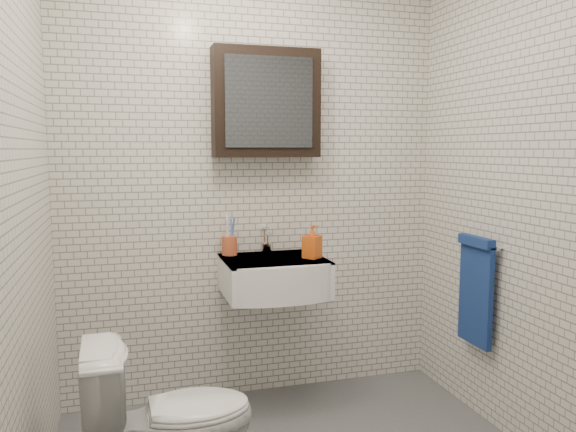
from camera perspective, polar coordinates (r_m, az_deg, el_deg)
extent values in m
cube|color=silver|center=(3.24, -3.36, 3.35)|extent=(2.20, 0.02, 2.50)
cube|color=silver|center=(1.38, 15.68, -1.57)|extent=(2.20, 0.02, 2.50)
cube|color=silver|center=(2.20, -26.08, 1.03)|extent=(0.02, 2.00, 2.50)
cube|color=silver|center=(2.83, 23.92, 2.28)|extent=(0.02, 2.00, 2.50)
cube|color=white|center=(3.11, -1.46, -6.11)|extent=(0.55, 0.45, 0.20)
cylinder|color=silver|center=(3.11, -1.56, -4.45)|extent=(0.31, 0.31, 0.02)
cylinder|color=silver|center=(3.11, -1.56, -4.30)|extent=(0.04, 0.04, 0.01)
cube|color=white|center=(3.09, -1.46, -4.39)|extent=(0.55, 0.45, 0.01)
cylinder|color=silver|center=(3.24, -2.21, -3.24)|extent=(0.06, 0.06, 0.06)
cylinder|color=silver|center=(3.23, -2.22, -2.19)|extent=(0.03, 0.03, 0.08)
cylinder|color=silver|center=(3.17, -1.96, -1.82)|extent=(0.02, 0.12, 0.02)
cube|color=silver|center=(3.25, -2.35, -1.15)|extent=(0.02, 0.09, 0.01)
cube|color=black|center=(3.19, -2.24, 11.39)|extent=(0.60, 0.14, 0.60)
cube|color=#3F444C|center=(3.12, -1.89, 11.50)|extent=(0.49, 0.01, 0.49)
cylinder|color=silver|center=(3.11, 18.94, -2.70)|extent=(0.02, 0.30, 0.02)
cylinder|color=silver|center=(3.23, 17.92, -2.33)|extent=(0.04, 0.02, 0.02)
cylinder|color=silver|center=(3.02, 20.66, -3.05)|extent=(0.04, 0.02, 0.02)
cube|color=navy|center=(3.16, 18.53, -7.55)|extent=(0.03, 0.26, 0.54)
cube|color=navy|center=(3.10, 18.58, -2.46)|extent=(0.05, 0.26, 0.05)
cylinder|color=#B64F2D|center=(3.19, -5.96, -3.00)|extent=(0.11, 0.11, 0.11)
cylinder|color=white|center=(3.16, -6.23, -1.79)|extent=(0.02, 0.03, 0.21)
cylinder|color=#4365D7|center=(3.17, -5.71, -1.96)|extent=(0.02, 0.02, 0.18)
cylinder|color=white|center=(3.19, -6.12, -1.62)|extent=(0.02, 0.04, 0.22)
cylinder|color=#4365D7|center=(3.19, -5.66, -1.80)|extent=(0.03, 0.04, 0.19)
imported|color=orange|center=(3.07, 2.47, -2.61)|extent=(0.12, 0.12, 0.18)
imported|color=white|center=(2.49, -11.81, -19.58)|extent=(0.69, 0.40, 0.69)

